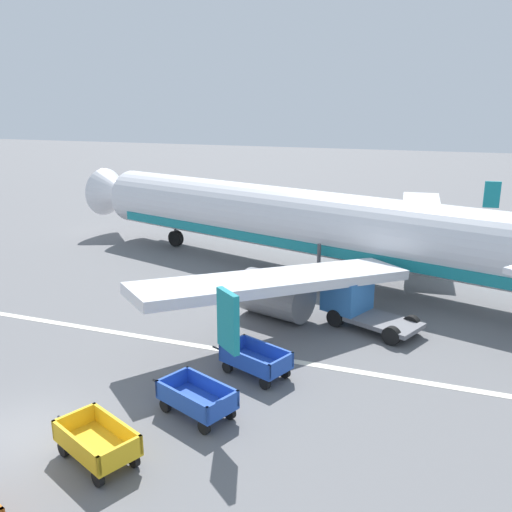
{
  "coord_description": "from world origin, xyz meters",
  "views": [
    {
      "loc": [
        11.87,
        -11.45,
        9.87
      ],
      "look_at": [
        3.23,
        12.18,
        2.8
      ],
      "focal_mm": 38.58,
      "sensor_mm": 36.0,
      "label": 1
    }
  ],
  "objects_px": {
    "baggage_cart_third_in_row": "(97,442)",
    "baggage_cart_fourth_in_row": "(197,398)",
    "baggage_cart_far_end": "(256,360)",
    "service_truck_beside_carts": "(356,301)",
    "airplane": "(317,225)"
  },
  "relations": [
    {
      "from": "baggage_cart_third_in_row",
      "to": "baggage_cart_fourth_in_row",
      "type": "xyz_separation_m",
      "value": [
        1.6,
        3.12,
        0.0
      ]
    },
    {
      "from": "baggage_cart_third_in_row",
      "to": "baggage_cart_fourth_in_row",
      "type": "relative_size",
      "value": 0.99
    },
    {
      "from": "airplane",
      "to": "baggage_cart_fourth_in_row",
      "type": "height_order",
      "value": "airplane"
    },
    {
      "from": "airplane",
      "to": "baggage_cart_third_in_row",
      "type": "height_order",
      "value": "airplane"
    },
    {
      "from": "baggage_cart_far_end",
      "to": "service_truck_beside_carts",
      "type": "xyz_separation_m",
      "value": [
        2.6,
        6.21,
        0.5
      ]
    },
    {
      "from": "baggage_cart_third_in_row",
      "to": "baggage_cart_far_end",
      "type": "xyz_separation_m",
      "value": [
        2.46,
        6.34,
        0.0
      ]
    },
    {
      "from": "airplane",
      "to": "baggage_cart_fourth_in_row",
      "type": "bearing_deg",
      "value": -89.88
    },
    {
      "from": "baggage_cart_third_in_row",
      "to": "baggage_cart_fourth_in_row",
      "type": "height_order",
      "value": "same"
    },
    {
      "from": "baggage_cart_third_in_row",
      "to": "baggage_cart_far_end",
      "type": "bearing_deg",
      "value": 68.81
    },
    {
      "from": "airplane",
      "to": "service_truck_beside_carts",
      "type": "height_order",
      "value": "airplane"
    },
    {
      "from": "baggage_cart_fourth_in_row",
      "to": "baggage_cart_third_in_row",
      "type": "bearing_deg",
      "value": -117.16
    },
    {
      "from": "baggage_cart_third_in_row",
      "to": "service_truck_beside_carts",
      "type": "height_order",
      "value": "service_truck_beside_carts"
    },
    {
      "from": "baggage_cart_third_in_row",
      "to": "service_truck_beside_carts",
      "type": "distance_m",
      "value": 13.55
    },
    {
      "from": "baggage_cart_third_in_row",
      "to": "baggage_cart_fourth_in_row",
      "type": "distance_m",
      "value": 3.51
    },
    {
      "from": "baggage_cart_fourth_in_row",
      "to": "baggage_cart_far_end",
      "type": "relative_size",
      "value": 1.0
    }
  ]
}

